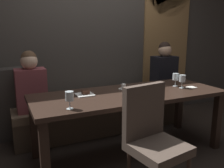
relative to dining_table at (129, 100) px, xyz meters
The scene contains 15 objects.
ground 0.65m from the dining_table, ahead, with size 9.00×9.00×0.00m, color black.
back_wall_tiled 1.49m from the dining_table, 90.00° to the left, with size 6.00×0.12×3.00m, color #423D38.
arched_door 1.91m from the dining_table, 40.43° to the left, with size 0.90×0.05×2.55m.
dining_table is the anchor object (origin of this frame).
banquette_bench 0.82m from the dining_table, 90.00° to the left, with size 2.50×0.44×0.45m.
chair_near_side 0.75m from the dining_table, 103.55° to the right, with size 0.51×0.51×0.98m.
diner_redhead 1.22m from the dining_table, 145.01° to the left, with size 0.36×0.24×0.75m.
diner_bearded 1.20m from the dining_table, 34.72° to the left, with size 0.36×0.24×0.81m.
wine_glass_end_left 0.71m from the dining_table, ahead, with size 0.08×0.08×0.16m.
wine_glass_far_right 0.85m from the dining_table, 159.83° to the right, with size 0.08×0.08×0.16m.
wine_glass_center_front 0.72m from the dining_table, ahead, with size 0.08×0.08×0.16m.
espresso_cup 0.21m from the dining_table, 85.05° to the left, with size 0.12×0.12×0.06m.
dessert_plate 0.52m from the dining_table, 166.64° to the left, with size 0.19×0.19×0.05m.
fork_on_table 0.65m from the dining_table, 169.52° to the left, with size 0.02×0.17×0.01m, color silver.
folded_napkin 0.82m from the dining_table, ahead, with size 0.11×0.10×0.01m, color silver.
Camera 1 is at (-1.31, -2.35, 1.45)m, focal length 38.99 mm.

